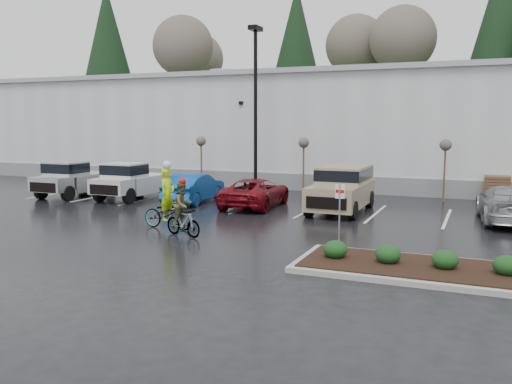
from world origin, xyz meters
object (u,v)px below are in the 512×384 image
at_px(pallet_stack_a, 497,189).
at_px(cyclist_olive, 183,215).
at_px(lamppost, 256,92).
at_px(sapling_east, 445,148).
at_px(fire_lane_sign, 340,209).
at_px(cyclist_hivis, 168,208).
at_px(pickup_silver, 78,178).
at_px(suv_tan, 341,189).
at_px(pickup_white, 135,180).
at_px(sapling_west, 201,144).
at_px(car_blue, 194,188).
at_px(car_far_silver, 508,204).
at_px(sapling_mid, 304,146).
at_px(car_red, 255,193).

height_order(pallet_stack_a, cyclist_olive, cyclist_olive).
bearing_deg(lamppost, sapling_east, 5.71).
distance_m(fire_lane_sign, cyclist_hivis, 7.14).
height_order(pallet_stack_a, pickup_silver, pickup_silver).
bearing_deg(fire_lane_sign, lamppost, 123.46).
height_order(suv_tan, cyclist_olive, cyclist_olive).
xyz_separation_m(pickup_silver, pickup_white, (3.48, 0.42, 0.00)).
bearing_deg(pickup_silver, fire_lane_sign, -23.94).
xyz_separation_m(sapling_west, car_blue, (2.39, -5.16, -1.99)).
bearing_deg(pallet_stack_a, lamppost, -170.91).
relative_size(pickup_silver, car_blue, 1.15).
bearing_deg(cyclist_hivis, pickup_white, 48.45).
relative_size(fire_lane_sign, car_far_silver, 0.42).
xyz_separation_m(sapling_mid, car_far_silver, (10.29, -4.99, -1.97)).
height_order(car_blue, cyclist_hivis, cyclist_hivis).
distance_m(sapling_east, car_blue, 12.86).
relative_size(sapling_east, car_blue, 0.71).
height_order(fire_lane_sign, cyclist_olive, fire_lane_sign).
bearing_deg(sapling_east, pickup_silver, -163.80).
height_order(lamppost, sapling_mid, lamppost).
xyz_separation_m(lamppost, suv_tan, (5.94, -4.08, -4.66)).
xyz_separation_m(car_blue, car_red, (3.39, -0.06, -0.05)).
relative_size(lamppost, cyclist_olive, 4.39).
height_order(pickup_silver, cyclist_hivis, cyclist_hivis).
height_order(car_far_silver, cyclist_hivis, cyclist_hivis).
height_order(sapling_east, car_far_silver, sapling_east).
relative_size(pickup_silver, cyclist_olive, 2.48).
relative_size(car_red, car_far_silver, 0.95).
relative_size(lamppost, fire_lane_sign, 4.19).
bearing_deg(car_blue, lamppost, -115.64).
bearing_deg(car_red, cyclist_hivis, 77.87).
bearing_deg(pallet_stack_a, cyclist_hivis, -133.09).
bearing_deg(car_far_silver, lamppost, -22.50).
bearing_deg(cyclist_hivis, fire_lane_sign, -95.33).
distance_m(pickup_silver, pickup_white, 3.51).
height_order(lamppost, cyclist_hivis, lamppost).
distance_m(lamppost, suv_tan, 8.58).
distance_m(sapling_west, suv_tan, 11.29).
xyz_separation_m(sapling_mid, cyclist_olive, (-0.46, -12.46, -1.95)).
distance_m(sapling_east, fire_lane_sign, 13.06).
height_order(sapling_mid, cyclist_olive, sapling_mid).
bearing_deg(fire_lane_sign, suv_tan, 103.56).
bearing_deg(pickup_white, lamppost, 37.36).
height_order(sapling_mid, car_red, sapling_mid).
distance_m(sapling_mid, car_far_silver, 11.61).
bearing_deg(sapling_mid, sapling_east, 0.00).
bearing_deg(lamppost, cyclist_hivis, -85.60).
relative_size(sapling_west, sapling_mid, 1.00).
xyz_separation_m(sapling_west, suv_tan, (9.94, -5.08, -1.70)).
bearing_deg(pickup_white, sapling_east, 18.22).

